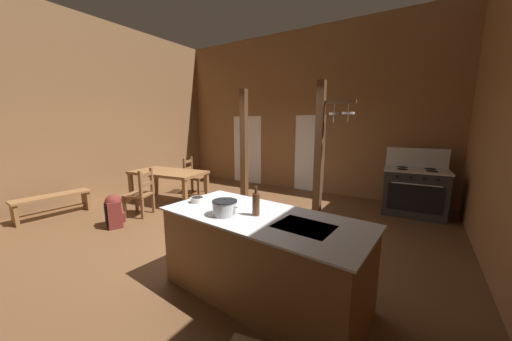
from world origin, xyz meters
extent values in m
cube|color=brown|center=(0.00, 0.00, -0.05)|extent=(8.20, 7.77, 0.10)
cube|color=brown|center=(0.00, 3.55, 2.12)|extent=(8.20, 0.14, 4.24)
cube|color=brown|center=(-3.77, 0.00, 2.12)|extent=(0.14, 7.77, 4.24)
cube|color=white|center=(-1.67, 3.48, 1.02)|extent=(1.00, 0.01, 2.05)
cube|color=white|center=(0.37, 3.48, 1.02)|extent=(0.84, 0.01, 2.05)
cube|color=brown|center=(1.58, -1.08, 0.44)|extent=(2.17, 1.07, 0.88)
cube|color=silver|center=(1.58, -1.08, 0.89)|extent=(2.23, 1.14, 0.02)
cube|color=black|center=(2.06, -1.12, 0.90)|extent=(0.55, 0.44, 0.00)
cube|color=black|center=(1.62, -0.65, 0.05)|extent=(1.99, 0.21, 0.10)
cube|color=#2E2E2E|center=(2.88, 2.78, 0.45)|extent=(1.14, 0.82, 0.90)
cube|color=black|center=(2.90, 2.39, 0.42)|extent=(0.93, 0.06, 0.52)
cylinder|color=silver|center=(2.90, 2.37, 0.70)|extent=(0.82, 0.07, 0.02)
cube|color=silver|center=(2.88, 2.78, 0.92)|extent=(1.19, 0.87, 0.03)
cube|color=silver|center=(2.85, 3.14, 1.12)|extent=(1.14, 0.11, 0.40)
cylinder|color=black|center=(3.13, 2.64, 0.94)|extent=(0.21, 0.21, 0.01)
cylinder|color=black|center=(2.64, 2.61, 0.94)|extent=(0.21, 0.21, 0.01)
cylinder|color=black|center=(3.11, 2.94, 0.94)|extent=(0.21, 0.21, 0.01)
cylinder|color=black|center=(2.62, 2.91, 0.94)|extent=(0.21, 0.21, 0.01)
cylinder|color=black|center=(3.23, 2.40, 0.82)|extent=(0.05, 0.03, 0.04)
cylinder|color=black|center=(3.01, 2.38, 0.82)|extent=(0.05, 0.03, 0.04)
cylinder|color=black|center=(2.79, 2.37, 0.82)|extent=(0.05, 0.03, 0.04)
cylinder|color=black|center=(2.57, 2.36, 0.82)|extent=(0.05, 0.03, 0.04)
cube|color=brown|center=(1.30, 1.49, 1.30)|extent=(0.14, 0.14, 2.59)
cube|color=brown|center=(1.57, 1.49, 2.20)|extent=(0.68, 0.08, 0.06)
cylinder|color=silver|center=(1.54, 1.49, 2.11)|extent=(0.01, 0.01, 0.18)
cylinder|color=silver|center=(1.54, 1.49, 2.00)|extent=(0.17, 0.17, 0.04)
cylinder|color=silver|center=(1.54, 1.49, 1.92)|extent=(0.02, 0.02, 0.14)
cylinder|color=silver|center=(1.79, 1.49, 2.11)|extent=(0.01, 0.01, 0.17)
cylinder|color=silver|center=(1.79, 1.49, 2.00)|extent=(0.21, 0.21, 0.04)
cylinder|color=silver|center=(1.79, 1.49, 1.92)|extent=(0.02, 0.02, 0.14)
cube|color=brown|center=(-0.57, 1.73, 1.30)|extent=(0.14, 0.14, 2.59)
cube|color=brown|center=(-2.01, 0.70, 0.71)|extent=(1.80, 1.11, 0.06)
cube|color=brown|center=(-2.84, 0.99, 0.34)|extent=(0.09, 0.09, 0.68)
cube|color=brown|center=(-1.28, 1.19, 0.34)|extent=(0.09, 0.09, 0.68)
cube|color=brown|center=(-2.74, 0.21, 0.34)|extent=(0.09, 0.09, 0.68)
cube|color=brown|center=(-1.18, 0.42, 0.34)|extent=(0.09, 0.09, 0.68)
cube|color=brown|center=(-2.10, 1.63, 0.43)|extent=(0.55, 0.55, 0.04)
cube|color=brown|center=(-1.98, 1.87, 0.21)|extent=(0.06, 0.06, 0.41)
cube|color=brown|center=(-1.86, 1.51, 0.21)|extent=(0.06, 0.06, 0.41)
cube|color=brown|center=(-2.34, 1.75, 0.47)|extent=(0.06, 0.06, 0.95)
cube|color=brown|center=(-2.22, 1.39, 0.47)|extent=(0.06, 0.06, 0.95)
cube|color=brown|center=(-2.28, 1.57, 0.84)|extent=(0.15, 0.37, 0.07)
cube|color=brown|center=(-2.28, 1.57, 0.65)|extent=(0.15, 0.37, 0.07)
cube|color=brown|center=(-1.79, -0.23, 0.43)|extent=(0.57, 0.57, 0.04)
cube|color=brown|center=(-1.90, -0.48, 0.21)|extent=(0.07, 0.07, 0.41)
cube|color=brown|center=(-2.04, -0.13, 0.21)|extent=(0.07, 0.07, 0.41)
cube|color=brown|center=(-1.54, -0.34, 0.47)|extent=(0.07, 0.07, 0.95)
cube|color=brown|center=(-1.68, 0.01, 0.47)|extent=(0.07, 0.07, 0.95)
cube|color=brown|center=(-1.61, -0.16, 0.84)|extent=(0.17, 0.37, 0.07)
cube|color=brown|center=(-1.61, -0.16, 0.65)|extent=(0.17, 0.37, 0.07)
cube|color=brown|center=(-3.16, -1.19, 0.42)|extent=(0.46, 1.31, 0.04)
cube|color=brown|center=(-3.21, -1.77, 0.20)|extent=(0.31, 0.08, 0.40)
cube|color=brown|center=(-3.12, -0.61, 0.20)|extent=(0.31, 0.08, 0.40)
cube|color=brown|center=(-3.16, -1.19, 0.12)|extent=(0.15, 1.09, 0.06)
cube|color=maroon|center=(-1.63, -0.84, 0.24)|extent=(0.38, 0.33, 0.48)
cube|color=maroon|center=(-1.57, -0.72, 0.17)|extent=(0.23, 0.15, 0.17)
cylinder|color=black|center=(-1.77, -0.91, 0.24)|extent=(0.05, 0.05, 0.38)
cylinder|color=black|center=(-1.59, -0.99, 0.24)|extent=(0.05, 0.05, 0.38)
sphere|color=maroon|center=(-1.63, -0.84, 0.46)|extent=(0.36, 0.36, 0.27)
cylinder|color=silver|center=(1.25, -1.27, 0.97)|extent=(0.25, 0.25, 0.15)
cylinder|color=black|center=(1.25, -1.27, 1.05)|extent=(0.26, 0.26, 0.01)
cylinder|color=silver|center=(1.11, -1.27, 1.01)|extent=(0.05, 0.02, 0.02)
cylinder|color=silver|center=(1.39, -1.27, 1.01)|extent=(0.05, 0.02, 0.02)
cylinder|color=silver|center=(0.68, -1.09, 0.93)|extent=(0.17, 0.17, 0.06)
cylinder|color=black|center=(0.68, -1.09, 0.96)|extent=(0.14, 0.14, 0.00)
cylinder|color=#56331E|center=(1.52, -1.10, 1.01)|extent=(0.08, 0.08, 0.23)
cylinder|color=#56331E|center=(1.52, -1.10, 1.16)|extent=(0.03, 0.03, 0.08)
camera|label=1|loc=(2.89, -3.28, 1.82)|focal=18.39mm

